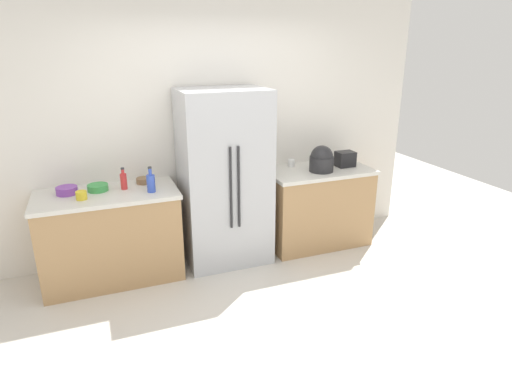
{
  "coord_description": "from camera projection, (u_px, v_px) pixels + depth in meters",
  "views": [
    {
      "loc": [
        -1.21,
        -2.77,
        2.22
      ],
      "look_at": [
        0.0,
        0.39,
        1.05
      ],
      "focal_mm": 30.39,
      "sensor_mm": 36.0,
      "label": 1
    }
  ],
  "objects": [
    {
      "name": "ground_plane",
      "position": [
        273.0,
        326.0,
        3.58
      ],
      "size": [
        9.61,
        9.61,
        0.0
      ],
      "primitive_type": "plane",
      "color": "beige"
    },
    {
      "name": "kitchen_back_panel",
      "position": [
        212.0,
        125.0,
        4.61
      ],
      "size": [
        4.8,
        0.1,
        2.77
      ],
      "primitive_type": "cube",
      "color": "silver",
      "rests_on": "ground_plane"
    },
    {
      "name": "bowl_c",
      "position": [
        144.0,
        181.0,
        4.31
      ],
      "size": [
        0.15,
        0.15,
        0.05
      ],
      "primitive_type": "cylinder",
      "color": "brown",
      "rests_on": "counter_left"
    },
    {
      "name": "cup_b",
      "position": [
        291.0,
        163.0,
        4.89
      ],
      "size": [
        0.08,
        0.08,
        0.08
      ],
      "primitive_type": "cylinder",
      "color": "white",
      "rests_on": "counter_right"
    },
    {
      "name": "bottle_b",
      "position": [
        151.0,
        183.0,
        4.04
      ],
      "size": [
        0.08,
        0.08,
        0.24
      ],
      "color": "blue",
      "rests_on": "counter_left"
    },
    {
      "name": "rice_cooker",
      "position": [
        322.0,
        160.0,
        4.68
      ],
      "size": [
        0.26,
        0.26,
        0.29
      ],
      "color": "#262628",
      "rests_on": "counter_right"
    },
    {
      "name": "refrigerator",
      "position": [
        225.0,
        178.0,
        4.43
      ],
      "size": [
        0.87,
        0.67,
        1.8
      ],
      "color": "#B7BABF",
      "rests_on": "ground_plane"
    },
    {
      "name": "toaster",
      "position": [
        345.0,
        159.0,
        4.88
      ],
      "size": [
        0.2,
        0.16,
        0.17
      ],
      "primitive_type": "cube",
      "color": "black",
      "rests_on": "counter_right"
    },
    {
      "name": "counter_right",
      "position": [
        316.0,
        206.0,
        4.96
      ],
      "size": [
        1.17,
        0.68,
        0.89
      ],
      "color": "tan",
      "rests_on": "ground_plane"
    },
    {
      "name": "cup_a",
      "position": [
        81.0,
        195.0,
        3.86
      ],
      "size": [
        0.1,
        0.1,
        0.08
      ],
      "primitive_type": "cylinder",
      "color": "yellow",
      "rests_on": "counter_left"
    },
    {
      "name": "counter_left",
      "position": [
        111.0,
        236.0,
        4.19
      ],
      "size": [
        1.3,
        0.68,
        0.89
      ],
      "color": "tan",
      "rests_on": "ground_plane"
    },
    {
      "name": "bowl_b",
      "position": [
        67.0,
        190.0,
        4.0
      ],
      "size": [
        0.19,
        0.19,
        0.07
      ],
      "primitive_type": "cylinder",
      "color": "purple",
      "rests_on": "counter_left"
    },
    {
      "name": "bowl_a",
      "position": [
        98.0,
        188.0,
        4.09
      ],
      "size": [
        0.19,
        0.19,
        0.06
      ],
      "primitive_type": "cylinder",
      "color": "green",
      "rests_on": "counter_left"
    },
    {
      "name": "bottle_a",
      "position": [
        124.0,
        181.0,
        4.12
      ],
      "size": [
        0.06,
        0.06,
        0.21
      ],
      "color": "red",
      "rests_on": "counter_left"
    }
  ]
}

